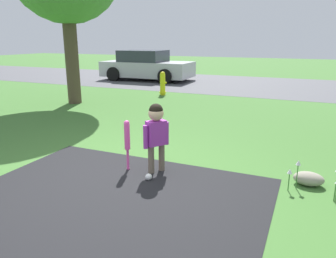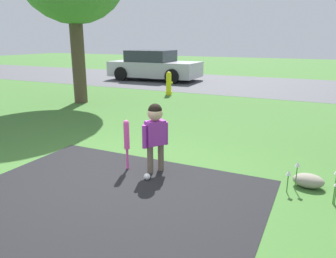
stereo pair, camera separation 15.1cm
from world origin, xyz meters
The scene contains 9 objects.
ground_plane centered at (0.00, 0.00, 0.00)m, with size 60.00×60.00×0.00m, color #3D6B2D.
street_strip centered at (0.00, 10.16, 0.00)m, with size 40.00×6.00×0.01m.
child centered at (0.41, 0.59, 0.63)m, with size 0.27×0.34×0.97m.
baseball_bat centered at (0.01, 0.49, 0.47)m, with size 0.08×0.08×0.72m.
sports_ball centered at (0.43, 0.29, 0.04)m, with size 0.09×0.09×0.09m.
fire_hydrant centered at (-2.21, 6.52, 0.37)m, with size 0.24×0.22×0.77m.
parked_car centered at (-4.56, 9.93, 0.62)m, with size 3.99×2.04×1.31m.
flower_bed centered at (2.56, 0.64, 0.28)m, with size 0.75×0.39×0.42m.
edging_rock centered at (2.36, 0.97, 0.09)m, with size 0.37×0.26×0.17m.
Camera 2 is at (2.40, -3.19, 1.80)m, focal length 35.00 mm.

